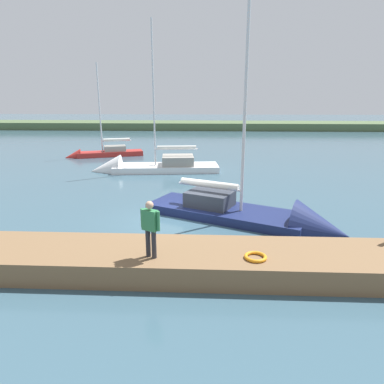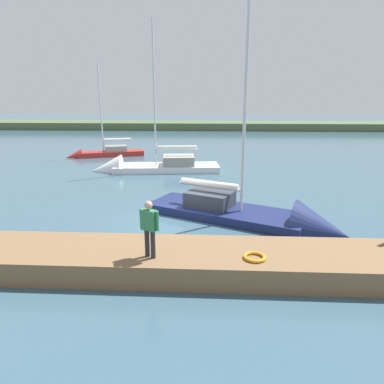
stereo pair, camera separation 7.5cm
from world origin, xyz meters
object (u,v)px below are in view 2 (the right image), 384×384
at_px(life_ring_buoy, 255,257).
at_px(sailboat_far_left, 263,220).
at_px(person_on_dock, 149,225).
at_px(sailboat_far_right, 144,169).
at_px(sailboat_mid_channel, 102,155).

distance_m(life_ring_buoy, sailboat_far_left, 5.04).
relative_size(sailboat_far_left, person_on_dock, 6.44).
height_order(life_ring_buoy, person_on_dock, person_on_dock).
height_order(sailboat_far_right, sailboat_far_left, sailboat_far_right).
height_order(sailboat_far_left, sailboat_mid_channel, sailboat_far_left).
relative_size(sailboat_far_right, sailboat_mid_channel, 1.29).
bearing_deg(sailboat_far_right, sailboat_mid_channel, -56.95).
bearing_deg(sailboat_far_left, life_ring_buoy, -76.19).
relative_size(sailboat_far_right, person_on_dock, 6.73).
distance_m(life_ring_buoy, sailboat_far_right, 16.54).
xyz_separation_m(sailboat_far_right, person_on_dock, (-3.12, 15.38, 1.58)).
xyz_separation_m(sailboat_far_left, person_on_dock, (4.01, 4.95, 1.60)).
relative_size(life_ring_buoy, person_on_dock, 0.39).
bearing_deg(sailboat_far_right, life_ring_buoy, 105.96).
height_order(sailboat_far_left, person_on_dock, sailboat_far_left).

